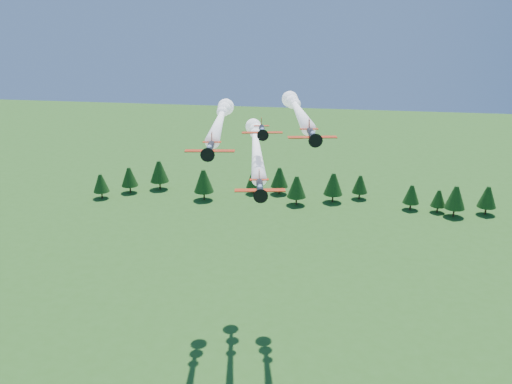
# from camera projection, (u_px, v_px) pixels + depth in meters

# --- Properties ---
(plane_lead) EXTENTS (14.19, 51.87, 3.70)m
(plane_lead) POSITION_uv_depth(u_px,v_px,m) (256.00, 143.00, 118.32)
(plane_lead) COLOR black
(plane_lead) RESTS_ON ground
(plane_left) EXTENTS (11.36, 43.01, 3.70)m
(plane_left) POSITION_uv_depth(u_px,v_px,m) (220.00, 119.00, 117.17)
(plane_left) COLOR black
(plane_left) RESTS_ON ground
(plane_right) EXTENTS (13.10, 41.90, 3.70)m
(plane_right) POSITION_uv_depth(u_px,v_px,m) (297.00, 109.00, 118.58)
(plane_right) COLOR black
(plane_right) RESTS_ON ground
(plane_slot) EXTENTS (7.39, 8.09, 2.58)m
(plane_slot) POSITION_uv_depth(u_px,v_px,m) (262.00, 130.00, 101.96)
(plane_slot) COLOR black
(plane_slot) RESTS_ON ground
(treeline) EXTENTS (166.75, 21.93, 11.82)m
(treeline) POSITION_uv_depth(u_px,v_px,m) (298.00, 185.00, 213.36)
(treeline) COLOR #382314
(treeline) RESTS_ON ground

